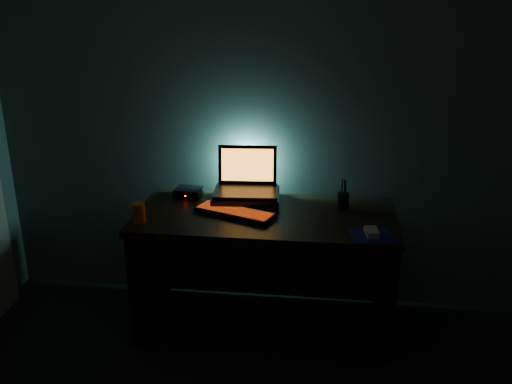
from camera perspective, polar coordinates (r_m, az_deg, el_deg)
room at (r=1.63m, az=-5.05°, el=-7.52°), size 3.50×4.00×2.50m
desk at (r=3.44m, az=0.99°, el=-5.81°), size 1.50×0.70×0.75m
riser at (r=3.45m, az=-0.99°, el=-0.55°), size 0.42×0.33×0.06m
laptop at (r=3.47m, az=-0.94°, el=1.14°), size 0.40×0.31×0.26m
keyboard at (r=3.27m, az=-2.14°, el=-2.04°), size 0.49×0.31×0.03m
mousepad at (r=3.07m, az=11.47°, el=-4.25°), size 0.25×0.23×0.00m
mouse at (r=3.07m, az=11.49°, el=-3.95°), size 0.08×0.11×0.03m
pen_cup at (r=3.38m, az=8.70°, el=-0.90°), size 0.08×0.08×0.10m
juice_glass at (r=3.22m, az=-11.61°, el=-2.06°), size 0.08×0.08×0.11m
router at (r=3.57m, az=-6.73°, el=-0.03°), size 0.17×0.15×0.05m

